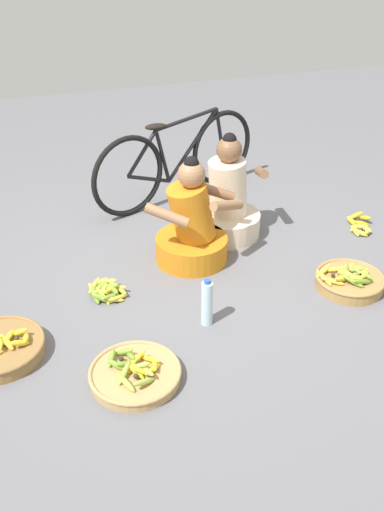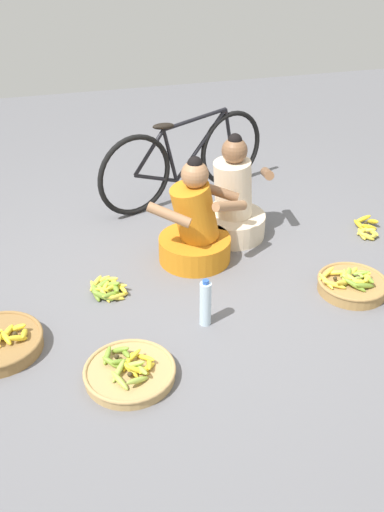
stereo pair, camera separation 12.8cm
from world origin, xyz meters
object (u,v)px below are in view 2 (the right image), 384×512
at_px(vendor_woman_behind, 233,204).
at_px(loose_bananas_front_center, 107,289).
at_px(vendor_woman_front, 195,229).
at_px(bicycle_leaning, 185,160).
at_px(water_bottle, 205,303).
at_px(loose_bananas_front_left, 367,229).
at_px(banana_basket_near_vendor, 130,372).
at_px(banana_basket_back_right, 352,284).

xyz_separation_m(vendor_woman_behind, loose_bananas_front_center, (-1.06, -0.50, -0.23)).
relative_size(vendor_woman_front, vendor_woman_behind, 0.96).
relative_size(vendor_woman_front, loose_bananas_front_center, 2.60).
bearing_deg(bicycle_leaning, water_bottle, -102.04).
bearing_deg(loose_bananas_front_left, banana_basket_near_vendor, -153.01).
xyz_separation_m(bicycle_leaning, loose_bananas_front_left, (1.21, -1.01, -0.33)).
bearing_deg(banana_basket_back_right, loose_bananas_front_center, 164.17).
bearing_deg(vendor_woman_front, banana_basket_near_vendor, -122.82).
bearing_deg(banana_basket_near_vendor, loose_bananas_front_left, 26.99).
distance_m(vendor_woman_front, banana_basket_back_right, 1.14).
height_order(banana_basket_back_right, banana_basket_near_vendor, banana_basket_back_right).
height_order(vendor_woman_behind, loose_bananas_front_left, vendor_woman_behind).
xyz_separation_m(vendor_woman_front, loose_bananas_front_left, (1.43, 0.01, -0.23)).
xyz_separation_m(banana_basket_back_right, loose_bananas_front_left, (0.54, 0.69, -0.03)).
height_order(bicycle_leaning, water_bottle, bicycle_leaning).
xyz_separation_m(vendor_woman_front, banana_basket_near_vendor, (-0.69, -1.07, -0.21)).
xyz_separation_m(banana_basket_back_right, loose_bananas_front_center, (-1.57, 0.44, -0.03)).
distance_m(bicycle_leaning, loose_bananas_front_center, 1.58).
distance_m(vendor_woman_behind, bicycle_leaning, 0.78).
height_order(loose_bananas_front_center, loose_bananas_front_left, loose_bananas_front_center).
bearing_deg(loose_bananas_front_center, banana_basket_back_right, -15.83).
relative_size(bicycle_leaning, loose_bananas_front_left, 4.83).
height_order(vendor_woman_front, vendor_woman_behind, vendor_woman_behind).
bearing_deg(banana_basket_near_vendor, vendor_woman_front, 57.18).
bearing_deg(loose_bananas_front_left, banana_basket_back_right, -127.90).
distance_m(banana_basket_near_vendor, water_bottle, 0.64).
xyz_separation_m(bicycle_leaning, banana_basket_back_right, (0.67, -1.70, -0.30)).
distance_m(vendor_woman_behind, water_bottle, 1.14).
distance_m(bicycle_leaning, water_bottle, 1.81).
relative_size(bicycle_leaning, loose_bananas_front_center, 5.25).
height_order(banana_basket_near_vendor, loose_bananas_front_center, banana_basket_near_vendor).
bearing_deg(banana_basket_back_right, bicycle_leaning, 111.45).
bearing_deg(vendor_woman_front, bicycle_leaning, 77.80).
bearing_deg(banana_basket_back_right, vendor_woman_front, 142.51).
xyz_separation_m(banana_basket_back_right, banana_basket_near_vendor, (-1.58, -0.39, -0.02)).
xyz_separation_m(banana_basket_near_vendor, water_bottle, (0.54, 0.34, 0.11)).
relative_size(vendor_woman_behind, water_bottle, 2.57).
distance_m(vendor_woman_behind, loose_bananas_front_center, 1.20).
height_order(vendor_woman_front, banana_basket_back_right, vendor_woman_front).
height_order(vendor_woman_front, loose_bananas_front_center, vendor_woman_front).
xyz_separation_m(banana_basket_near_vendor, loose_bananas_front_center, (0.01, 0.83, -0.01)).
height_order(vendor_woman_front, water_bottle, vendor_woman_front).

